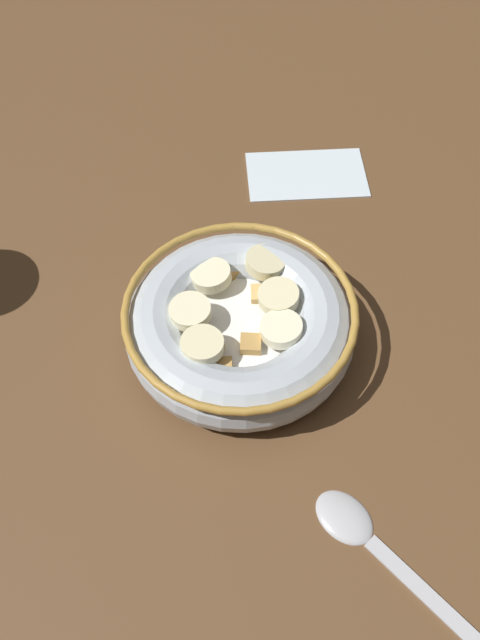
# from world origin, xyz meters

# --- Properties ---
(ground_plane) EXTENTS (1.08, 1.08, 0.02)m
(ground_plane) POSITION_xyz_m (0.00, 0.00, -0.01)
(ground_plane) COLOR brown
(cereal_bowl) EXTENTS (0.17, 0.17, 0.05)m
(cereal_bowl) POSITION_xyz_m (-0.00, -0.00, 0.02)
(cereal_bowl) COLOR #B2BCC6
(cereal_bowl) RESTS_ON ground_plane
(spoon) EXTENTS (0.11, 0.13, 0.01)m
(spoon) POSITION_xyz_m (-0.07, 0.15, 0.00)
(spoon) COLOR #B7B7BC
(spoon) RESTS_ON ground_plane
(folded_napkin) EXTENTS (0.11, 0.07, 0.00)m
(folded_napkin) POSITION_xyz_m (-0.07, -0.18, 0.00)
(folded_napkin) COLOR silver
(folded_napkin) RESTS_ON ground_plane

